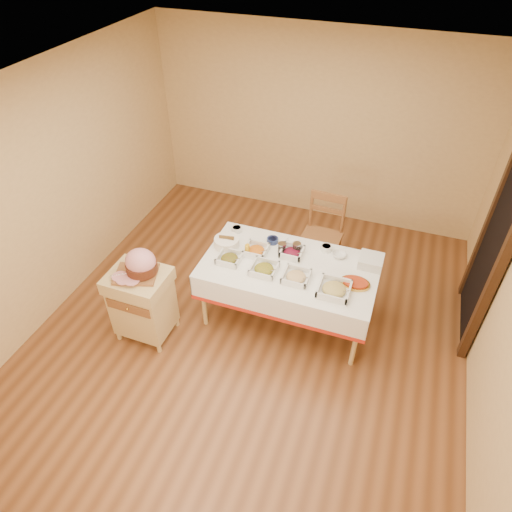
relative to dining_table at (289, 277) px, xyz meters
The scene contains 23 objects.
room_shell 0.82m from the dining_table, 135.00° to the right, with size 5.00×5.00×5.00m.
doorway 2.06m from the dining_table, 17.49° to the left, with size 0.09×1.10×2.20m.
dining_table is the anchor object (origin of this frame).
butcher_cart 1.56m from the dining_table, 151.32° to the right, with size 0.60×0.51×0.84m.
dining_chair 0.94m from the dining_table, 81.21° to the left, with size 0.48×0.46×1.04m.
ham_on_board 1.54m from the dining_table, 151.67° to the right, with size 0.44×0.42×0.29m.
serving_dish_a 0.66m from the dining_table, 167.22° to the right, with size 0.25×0.24×0.11m.
serving_dish_b 0.34m from the dining_table, 141.41° to the right, with size 0.26×0.26×0.11m.
serving_dish_c 0.29m from the dining_table, 56.44° to the right, with size 0.26×0.26×0.11m.
serving_dish_d 0.60m from the dining_table, 24.28° to the right, with size 0.31×0.31×0.12m.
serving_dish_e 0.45m from the dining_table, 168.95° to the left, with size 0.25×0.24×0.12m.
serving_dish_f 0.27m from the dining_table, 99.27° to the left, with size 0.24×0.23×0.11m.
small_bowl_left 0.85m from the dining_table, 153.30° to the left, with size 0.12×0.12×0.05m.
small_bowl_mid 0.47m from the dining_table, 132.90° to the left, with size 0.13×0.13×0.05m.
small_bowl_right 0.52m from the dining_table, 51.59° to the left, with size 0.12×0.12×0.06m.
bowl_white_imported 0.40m from the dining_table, 102.45° to the left, with size 0.16×0.16×0.04m, color silver.
bowl_small_imported 0.59m from the dining_table, 34.99° to the left, with size 0.15×0.15×0.05m, color silver.
preserve_jar_left 0.32m from the dining_table, 127.69° to the left, with size 0.09×0.09×0.11m.
preserve_jar_right 0.32m from the dining_table, 89.02° to the left, with size 0.09×0.09×0.12m.
mustard_bottle 0.53m from the dining_table, behind, with size 0.05×0.05×0.16m.
bread_basket 0.78m from the dining_table, behind, with size 0.28×0.28×0.12m.
plate_stack 0.87m from the dining_table, 20.40° to the left, with size 0.24×0.24×0.10m.
brass_platter 0.72m from the dining_table, ahead, with size 0.30×0.22×0.04m.
Camera 1 is at (1.19, -3.20, 3.86)m, focal length 32.00 mm.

